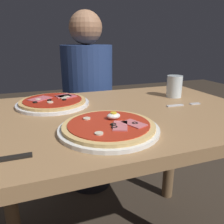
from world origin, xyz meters
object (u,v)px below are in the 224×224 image
object	(u,v)px
dining_table	(119,142)
fork	(181,105)
pizza_across_left	(53,102)
water_glass_near	(174,88)
pizza_foreground	(109,127)
diner_person	(88,110)

from	to	relation	value
dining_table	fork	bearing A→B (deg)	-3.17
pizza_across_left	water_glass_near	world-z (taller)	water_glass_near
pizza_across_left	fork	xyz separation A→B (m)	(0.51, -0.19, -0.01)
pizza_foreground	diner_person	xyz separation A→B (m)	(0.13, 0.81, -0.20)
dining_table	fork	xyz separation A→B (m)	(0.27, -0.02, 0.13)
pizza_foreground	fork	xyz separation A→B (m)	(0.38, 0.16, -0.01)
diner_person	pizza_across_left	bearing A→B (deg)	59.84
dining_table	water_glass_near	distance (m)	0.40
pizza_across_left	pizza_foreground	bearing A→B (deg)	-69.87
fork	diner_person	world-z (taller)	diner_person
dining_table	diner_person	distance (m)	0.63
pizza_across_left	water_glass_near	size ratio (longest dim) A/B	2.95
pizza_across_left	fork	bearing A→B (deg)	-20.88
fork	diner_person	size ratio (longest dim) A/B	0.13
dining_table	diner_person	bearing A→B (deg)	87.35
diner_person	water_glass_near	bearing A→B (deg)	121.21
diner_person	fork	bearing A→B (deg)	110.74
dining_table	fork	world-z (taller)	fork
water_glass_near	fork	size ratio (longest dim) A/B	0.65
dining_table	fork	size ratio (longest dim) A/B	6.82
pizza_foreground	pizza_across_left	xyz separation A→B (m)	(-0.13, 0.35, -0.00)
dining_table	pizza_foreground	bearing A→B (deg)	-121.00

